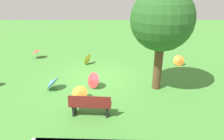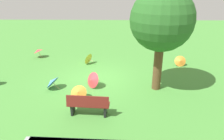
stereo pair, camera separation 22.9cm
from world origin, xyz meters
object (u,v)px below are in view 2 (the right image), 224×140
Objects in this scene: park_bench at (88,105)px; parasol_orange_2 at (180,61)px; parasol_blue_1 at (52,82)px; parasol_orange_0 at (78,93)px; parasol_red_1 at (92,80)px; shade_tree at (162,21)px; parasol_red_0 at (38,51)px; parasol_yellow_0 at (88,59)px.

park_bench is 7.33m from parasol_orange_2.
parasol_blue_1 is 1.14× the size of parasol_orange_0.
parasol_blue_1 is at bearing 23.91° from parasol_orange_2.
parasol_orange_2 is at bearing -143.34° from parasol_orange_0.
parasol_blue_1 is at bearing 4.38° from parasol_red_1.
parasol_red_1 is (3.13, -0.04, -2.87)m from shade_tree.
parasol_blue_1 is (2.06, -2.21, -0.10)m from park_bench.
parasol_red_1 reaches higher than parasol_red_0.
park_bench is 2.31× the size of parasol_orange_2.
parasol_blue_1 is 1.09× the size of parasol_red_0.
shade_tree is 5.79m from parasol_yellow_0.
park_bench is at bearing 46.87° from parasol_orange_2.
park_bench reaches higher than parasol_orange_2.
parasol_yellow_0 is 1.08× the size of parasol_orange_2.
parasol_red_0 reaches higher than parasol_orange_2.
park_bench is 0.35× the size of shade_tree.
parasol_blue_1 is 1.93m from parasol_red_1.
shade_tree is 6.65× the size of parasol_orange_2.
parasol_yellow_0 is at bearing -87.92° from parasol_orange_0.
parasol_orange_0 is 0.88× the size of parasol_red_1.
shade_tree is 5.71× the size of parasol_red_0.
shade_tree is 5.27× the size of parasol_red_1.
park_bench is 2.36m from parasol_red_1.
park_bench is 3.03m from parasol_blue_1.
parasol_red_0 is 9.46m from parasol_orange_2.
parasol_blue_1 is (5.06, 0.11, -2.91)m from shade_tree.
parasol_red_1 reaches higher than parasol_orange_0.
parasol_red_1 is at bearing 100.79° from parasol_yellow_0.
parasol_red_0 is 6.76m from parasol_orange_0.
park_bench is at bearing 122.51° from parasol_red_0.
parasol_orange_2 is at bearing -156.09° from parasol_blue_1.
parasol_orange_2 is (-5.76, 0.28, -0.02)m from parasol_yellow_0.
parasol_orange_2 is at bearing -149.84° from parasol_red_1.
park_bench reaches higher than parasol_red_0.
shade_tree reaches higher than parasol_yellow_0.
park_bench is 8.07m from parasol_red_0.
parasol_orange_0 is at bearing 92.08° from parasol_yellow_0.
parasol_orange_2 is at bearing 171.12° from parasol_red_0.
shade_tree reaches higher than parasol_orange_2.
parasol_orange_2 is at bearing 177.21° from parasol_yellow_0.
parasol_orange_0 is at bearing 36.66° from parasol_orange_2.
parasol_red_1 is at bearing -175.62° from parasol_blue_1.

